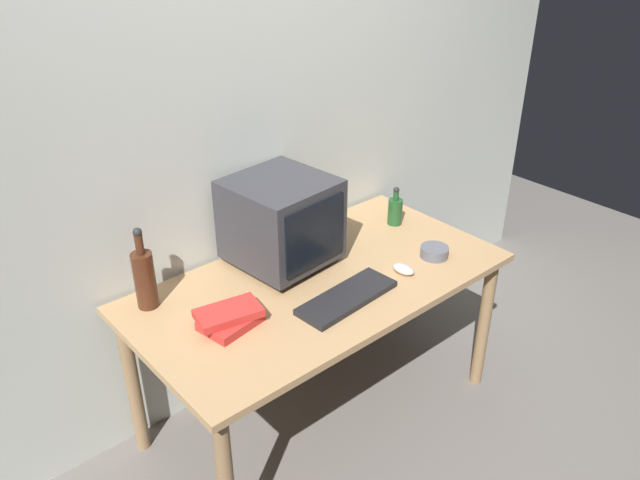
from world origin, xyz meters
TOP-DOWN VIEW (x-y plane):
  - ground_plane at (0.00, 0.00)m, footprint 6.00×6.00m
  - back_wall at (0.00, 0.46)m, footprint 4.00×0.08m
  - desk at (0.00, 0.00)m, footprint 1.52×0.80m
  - crt_monitor at (-0.03, 0.21)m, footprint 0.41×0.42m
  - keyboard at (-0.02, -0.18)m, footprint 0.43×0.18m
  - computer_mouse at (0.29, -0.19)m, footprint 0.07×0.10m
  - bottle_tall at (-0.61, 0.28)m, footprint 0.08×0.08m
  - bottle_short at (0.58, 0.14)m, footprint 0.07×0.07m
  - book_stack at (-0.44, -0.02)m, footprint 0.25×0.19m
  - cd_spindle at (0.49, -0.18)m, footprint 0.12×0.12m

SIDE VIEW (x-z plane):
  - ground_plane at x=0.00m, z-range 0.00..0.00m
  - desk at x=0.00m, z-range 0.27..0.98m
  - keyboard at x=-0.02m, z-range 0.71..0.73m
  - computer_mouse at x=0.29m, z-range 0.71..0.75m
  - cd_spindle at x=0.49m, z-range 0.71..0.75m
  - book_stack at x=-0.44m, z-range 0.71..0.77m
  - bottle_short at x=0.58m, z-range 0.69..0.87m
  - bottle_tall at x=-0.61m, z-range 0.67..1.00m
  - crt_monitor at x=-0.03m, z-range 0.72..1.09m
  - back_wall at x=0.00m, z-range 0.00..2.50m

